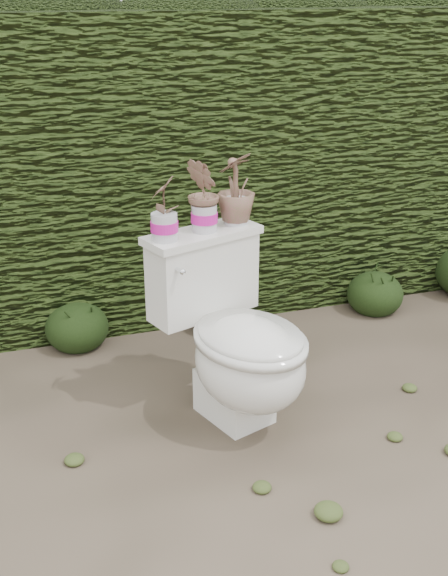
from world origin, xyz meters
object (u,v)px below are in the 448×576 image
object	(u,v)px
toilet	(237,344)
potted_plant_center	(204,196)
potted_plant_left	(164,210)
potted_plant_right	(236,190)

from	to	relation	value
toilet	potted_plant_center	distance (m)	0.62
potted_plant_left	potted_plant_center	world-z (taller)	potted_plant_center
potted_plant_left	potted_plant_center	distance (m)	0.19
toilet	potted_plant_left	xyz separation A→B (m)	(-0.25, 0.17, 0.55)
potted_plant_left	potted_plant_center	bearing A→B (deg)	140.89
potted_plant_center	potted_plant_right	size ratio (longest dim) A/B	1.01
potted_plant_center	potted_plant_right	xyz separation A→B (m)	(0.16, 0.05, -0.00)
potted_plant_left	potted_plant_right	size ratio (longest dim) A/B	0.87
toilet	potted_plant_right	size ratio (longest dim) A/B	2.73
potted_plant_left	potted_plant_right	bearing A→B (deg)	140.89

